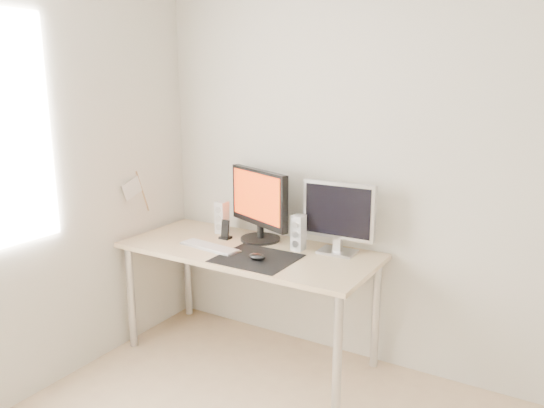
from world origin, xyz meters
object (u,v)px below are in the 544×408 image
at_px(main_monitor, 259,202).
at_px(phone_dock, 225,233).
at_px(speaker_left, 222,217).
at_px(keyboard, 210,247).
at_px(desk, 248,260).
at_px(mouse, 257,257).
at_px(second_monitor, 339,214).
at_px(speaker_right, 298,233).

distance_m(main_monitor, phone_dock, 0.31).
bearing_deg(speaker_left, main_monitor, -2.80).
bearing_deg(phone_dock, main_monitor, 21.64).
relative_size(speaker_left, phone_dock, 1.72).
distance_m(speaker_left, keyboard, 0.35).
height_order(desk, keyboard, keyboard).
height_order(mouse, second_monitor, second_monitor).
distance_m(desk, speaker_right, 0.36).
distance_m(speaker_right, phone_dock, 0.53).
relative_size(speaker_left, speaker_right, 1.00).
xyz_separation_m(second_monitor, keyboard, (-0.72, -0.32, -0.23)).
distance_m(mouse, speaker_right, 0.33).
bearing_deg(speaker_right, speaker_left, 174.47).
bearing_deg(speaker_left, desk, -29.57).
xyz_separation_m(mouse, speaker_right, (0.12, 0.29, 0.09)).
height_order(speaker_left, keyboard, speaker_left).
relative_size(mouse, keyboard, 0.25).
relative_size(mouse, second_monitor, 0.24).
bearing_deg(main_monitor, speaker_right, -8.22).
xyz_separation_m(speaker_left, keyboard, (0.13, -0.31, -0.10)).
height_order(desk, phone_dock, phone_dock).
bearing_deg(speaker_right, second_monitor, 16.79).
xyz_separation_m(speaker_left, phone_dock, (0.10, -0.10, -0.07)).
relative_size(second_monitor, keyboard, 1.04).
bearing_deg(keyboard, main_monitor, 58.51).
xyz_separation_m(desk, second_monitor, (0.51, 0.20, 0.32)).
xyz_separation_m(main_monitor, speaker_right, (0.31, -0.04, -0.14)).
bearing_deg(keyboard, second_monitor, 23.79).
distance_m(speaker_left, speaker_right, 0.62).
relative_size(speaker_right, keyboard, 0.51).
distance_m(desk, main_monitor, 0.38).
bearing_deg(speaker_left, speaker_right, -5.53).
distance_m(mouse, keyboard, 0.38).
xyz_separation_m(desk, main_monitor, (-0.03, 0.18, 0.33)).
height_order(mouse, speaker_right, speaker_right).
relative_size(keyboard, phone_dock, 3.39).
height_order(main_monitor, second_monitor, main_monitor).
distance_m(second_monitor, speaker_right, 0.27).
distance_m(main_monitor, speaker_left, 0.34).
height_order(mouse, speaker_left, speaker_left).
height_order(mouse, phone_dock, phone_dock).
bearing_deg(phone_dock, mouse, -32.17).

